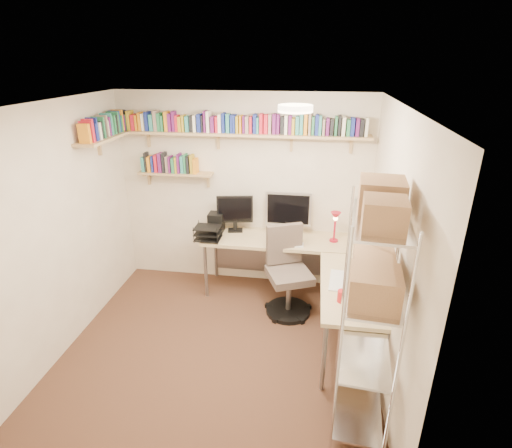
{
  "coord_description": "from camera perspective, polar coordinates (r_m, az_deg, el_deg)",
  "views": [
    {
      "loc": [
        0.89,
        -3.32,
        2.87
      ],
      "look_at": [
        0.31,
        0.55,
        1.22
      ],
      "focal_mm": 28.0,
      "sensor_mm": 36.0,
      "label": 1
    }
  ],
  "objects": [
    {
      "name": "office_chair",
      "position": [
        4.78,
        4.52,
        -7.63
      ],
      "size": [
        0.62,
        0.63,
        1.07
      ],
      "rotation": [
        0.0,
        0.0,
        0.41
      ],
      "color": "black",
      "rests_on": "ground"
    },
    {
      "name": "wall_shelves",
      "position": [
        4.87,
        -7.59,
        12.66
      ],
      "size": [
        3.12,
        1.09,
        0.8
      ],
      "color": "tan",
      "rests_on": "ground"
    },
    {
      "name": "ground",
      "position": [
        4.47,
        -5.2,
        -17.19
      ],
      "size": [
        3.2,
        3.2,
        0.0
      ],
      "primitive_type": "plane",
      "color": "#46301E",
      "rests_on": "ground"
    },
    {
      "name": "corner_desk",
      "position": [
        4.77,
        4.51,
        -3.48
      ],
      "size": [
        2.16,
        2.0,
        1.33
      ],
      "color": "#D3C589",
      "rests_on": "ground"
    },
    {
      "name": "room_shell",
      "position": [
        3.68,
        -5.97,
        1.66
      ],
      "size": [
        3.24,
        3.04,
        2.52
      ],
      "color": "beige",
      "rests_on": "ground"
    },
    {
      "name": "wire_rack",
      "position": [
        3.02,
        16.61,
        -5.75
      ],
      "size": [
        0.48,
        0.87,
        2.07
      ],
      "rotation": [
        0.0,
        0.0,
        -0.09
      ],
      "color": "silver",
      "rests_on": "ground"
    }
  ]
}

